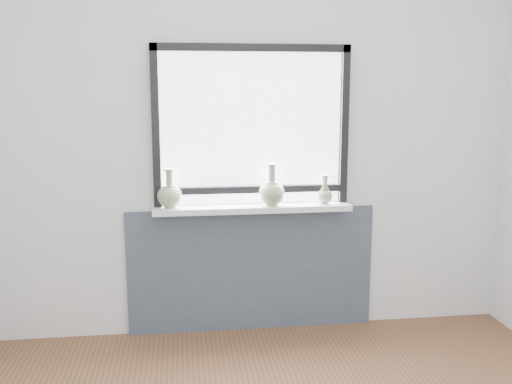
{
  "coord_description": "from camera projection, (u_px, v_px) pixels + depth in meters",
  "views": [
    {
      "loc": [
        -0.47,
        -1.98,
        1.67
      ],
      "look_at": [
        0.0,
        1.55,
        1.02
      ],
      "focal_mm": 40.0,
      "sensor_mm": 36.0,
      "label": 1
    }
  ],
  "objects": [
    {
      "name": "window",
      "position": [
        252.0,
        123.0,
        3.76
      ],
      "size": [
        1.3,
        0.06,
        1.05
      ],
      "color": "black",
      "rests_on": "windowsill"
    },
    {
      "name": "vase_a",
      "position": [
        170.0,
        195.0,
        3.71
      ],
      "size": [
        0.16,
        0.16,
        0.26
      ],
      "rotation": [
        0.0,
        0.0,
        0.3
      ],
      "color": "#94A27C",
      "rests_on": "windowsill"
    },
    {
      "name": "vase_b",
      "position": [
        272.0,
        192.0,
        3.78
      ],
      "size": [
        0.18,
        0.18,
        0.28
      ],
      "rotation": [
        0.0,
        0.0,
        0.13
      ],
      "color": "#94A27C",
      "rests_on": "windowsill"
    },
    {
      "name": "apron_panel",
      "position": [
        252.0,
        270.0,
        3.95
      ],
      "size": [
        1.7,
        0.03,
        0.86
      ],
      "primitive_type": "cube",
      "color": "#3F4959",
      "rests_on": "ground"
    },
    {
      "name": "vase_c",
      "position": [
        325.0,
        194.0,
        3.85
      ],
      "size": [
        0.11,
        0.11,
        0.2
      ],
      "rotation": [
        0.0,
        0.0,
        0.22
      ],
      "color": "#94A27C",
      "rests_on": "windowsill"
    },
    {
      "name": "windowsill",
      "position": [
        253.0,
        208.0,
        3.8
      ],
      "size": [
        1.32,
        0.18,
        0.04
      ],
      "primitive_type": "cube",
      "color": "silver",
      "rests_on": "apron_panel"
    },
    {
      "name": "back_wall",
      "position": [
        251.0,
        144.0,
        3.82
      ],
      "size": [
        3.6,
        0.02,
        2.6
      ],
      "primitive_type": "cube",
      "color": "silver",
      "rests_on": "ground"
    }
  ]
}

